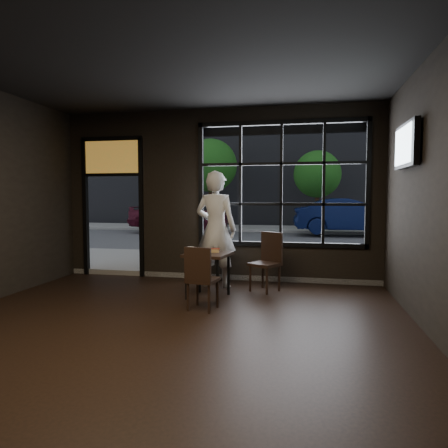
% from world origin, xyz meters
% --- Properties ---
extents(floor, '(6.00, 7.00, 0.02)m').
position_xyz_m(floor, '(0.00, 0.00, -0.01)').
color(floor, black).
rests_on(floor, ground).
extents(ceiling, '(6.00, 7.00, 0.02)m').
position_xyz_m(ceiling, '(0.00, 0.00, 3.21)').
color(ceiling, black).
rests_on(ceiling, ground).
extents(window_frame, '(3.06, 0.12, 2.28)m').
position_xyz_m(window_frame, '(1.20, 3.50, 1.80)').
color(window_frame, black).
rests_on(window_frame, ground).
extents(stained_transom, '(1.20, 0.06, 0.70)m').
position_xyz_m(stained_transom, '(-2.10, 3.50, 2.35)').
color(stained_transom, orange).
rests_on(stained_transom, ground).
extents(street_asphalt, '(60.00, 41.00, 0.04)m').
position_xyz_m(street_asphalt, '(0.00, 24.00, -0.02)').
color(street_asphalt, '#545456').
rests_on(street_asphalt, ground).
extents(building_across, '(28.00, 12.00, 15.00)m').
position_xyz_m(building_across, '(0.00, 23.00, 7.50)').
color(building_across, '#5B5956').
rests_on(building_across, ground).
extents(cafe_table, '(0.74, 0.74, 0.70)m').
position_xyz_m(cafe_table, '(0.15, 2.16, 0.35)').
color(cafe_table, black).
rests_on(cafe_table, floor).
extents(chair_near, '(0.44, 0.44, 0.89)m').
position_xyz_m(chair_near, '(0.24, 1.49, 0.45)').
color(chair_near, black).
rests_on(chair_near, floor).
extents(chair_window, '(0.58, 0.58, 0.98)m').
position_xyz_m(chair_window, '(0.99, 2.73, 0.49)').
color(chair_window, black).
rests_on(chair_window, floor).
extents(man, '(0.80, 0.60, 2.01)m').
position_xyz_m(man, '(0.11, 2.93, 1.01)').
color(man, silver).
rests_on(man, floor).
extents(hotdog, '(0.21, 0.10, 0.06)m').
position_xyz_m(hotdog, '(0.22, 2.24, 0.73)').
color(hotdog, tan).
rests_on(hotdog, cafe_table).
extents(cup, '(0.12, 0.12, 0.10)m').
position_xyz_m(cup, '(-0.12, 2.11, 0.75)').
color(cup, silver).
rests_on(cup, cafe_table).
extents(tv, '(0.11, 1.00, 0.59)m').
position_xyz_m(tv, '(2.93, 1.88, 2.25)').
color(tv, black).
rests_on(tv, wall_right).
extents(navy_car, '(4.31, 1.75, 1.39)m').
position_xyz_m(navy_car, '(3.34, 12.56, 0.80)').
color(navy_car, '#081137').
rests_on(navy_car, street_asphalt).
extents(maroon_car, '(4.43, 2.20, 1.45)m').
position_xyz_m(maroon_car, '(-3.60, 12.40, 0.82)').
color(maroon_car, '#4E1121').
rests_on(maroon_car, street_asphalt).
extents(tree_left, '(2.51, 2.51, 4.28)m').
position_xyz_m(tree_left, '(-2.74, 14.72, 3.02)').
color(tree_left, '#332114').
rests_on(tree_left, street_asphalt).
extents(tree_right, '(2.13, 2.13, 3.64)m').
position_xyz_m(tree_right, '(2.20, 14.83, 2.56)').
color(tree_right, '#332114').
rests_on(tree_right, street_asphalt).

